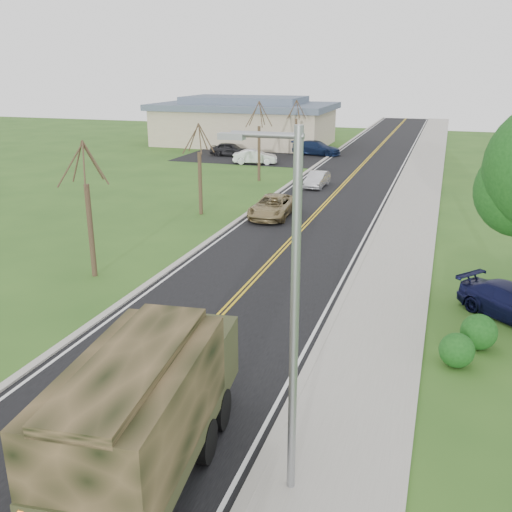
% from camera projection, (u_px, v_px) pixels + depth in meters
% --- Properties ---
extents(ground, '(160.00, 160.00, 0.00)m').
position_uv_depth(ground, '(109.00, 433.00, 14.72)').
color(ground, '#2B511B').
rests_on(ground, ground).
extents(road, '(8.00, 120.00, 0.01)m').
position_uv_depth(road, '(354.00, 173.00, 50.75)').
color(road, black).
rests_on(road, ground).
extents(curb_right, '(0.30, 120.00, 0.12)m').
position_uv_depth(curb_right, '(402.00, 175.00, 49.49)').
color(curb_right, '#9E998E').
rests_on(curb_right, ground).
extents(sidewalk_right, '(3.20, 120.00, 0.10)m').
position_uv_depth(sidewalk_right, '(423.00, 176.00, 48.97)').
color(sidewalk_right, '#9E998E').
rests_on(sidewalk_right, ground).
extents(curb_left, '(0.30, 120.00, 0.10)m').
position_uv_depth(curb_left, '(309.00, 170.00, 51.97)').
color(curb_left, '#9E998E').
rests_on(curb_left, ground).
extents(street_light, '(1.65, 0.22, 8.00)m').
position_uv_depth(street_light, '(290.00, 306.00, 11.41)').
color(street_light, gray).
rests_on(street_light, ground).
extents(bare_tree_a, '(1.93, 2.26, 6.08)m').
position_uv_depth(bare_tree_a, '(90.00, 220.00, 24.99)').
color(bare_tree_a, '#38281C').
rests_on(bare_tree_a, ground).
extents(bare_tree_b, '(1.83, 2.14, 5.73)m').
position_uv_depth(bare_tree_b, '(200.00, 176.00, 35.85)').
color(bare_tree_b, '#38281C').
rests_on(bare_tree_b, ground).
extents(bare_tree_c, '(2.04, 2.39, 6.42)m').
position_uv_depth(bare_tree_c, '(259.00, 147.00, 46.56)').
color(bare_tree_c, '#38281C').
rests_on(bare_tree_c, ground).
extents(bare_tree_d, '(1.88, 2.20, 5.91)m').
position_uv_depth(bare_tree_d, '(296.00, 134.00, 57.44)').
color(bare_tree_d, '#38281C').
rests_on(bare_tree_d, ground).
extents(commercial_building, '(25.50, 21.50, 5.65)m').
position_uv_depth(commercial_building, '(245.00, 122.00, 69.07)').
color(commercial_building, tan).
rests_on(commercial_building, ground).
extents(military_truck, '(3.16, 7.12, 3.44)m').
position_uv_depth(military_truck, '(148.00, 402.00, 12.55)').
color(military_truck, black).
rests_on(military_truck, ground).
extents(suv_champagne, '(2.38, 4.95, 1.36)m').
position_uv_depth(suv_champagne, '(273.00, 206.00, 35.73)').
color(suv_champagne, '#8C794F').
rests_on(suv_champagne, ground).
extents(sedan_silver, '(1.45, 3.74, 1.22)m').
position_uv_depth(sedan_silver, '(317.00, 179.00, 44.71)').
color(sedan_silver, '#B9B9BE').
rests_on(sedan_silver, ground).
extents(lot_car_dark, '(4.24, 1.72, 1.44)m').
position_uv_depth(lot_car_dark, '(230.00, 149.00, 60.21)').
color(lot_car_dark, black).
rests_on(lot_car_dark, ground).
extents(lot_car_silver, '(4.46, 2.40, 1.40)m').
position_uv_depth(lot_car_silver, '(255.00, 157.00, 55.32)').
color(lot_car_silver, silver).
rests_on(lot_car_silver, ground).
extents(lot_car_navy, '(5.45, 2.77, 1.52)m').
position_uv_depth(lot_car_navy, '(316.00, 148.00, 60.94)').
color(lot_car_navy, '#101C3B').
rests_on(lot_car_navy, ground).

